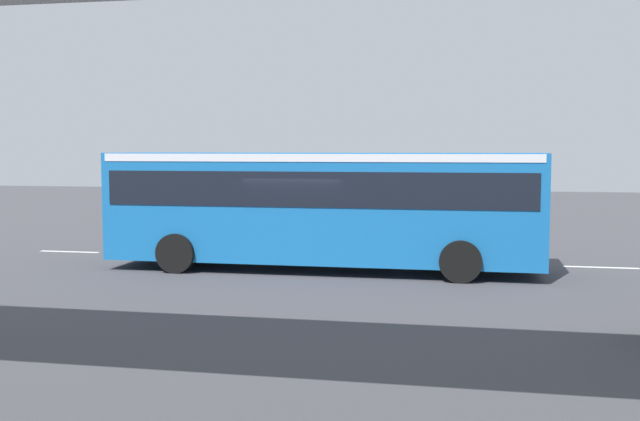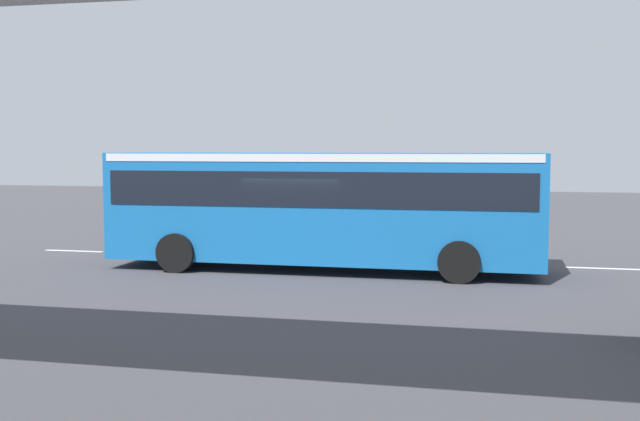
# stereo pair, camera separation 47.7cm
# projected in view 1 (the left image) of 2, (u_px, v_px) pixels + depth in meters

# --- Properties ---
(ground) EXTENTS (80.00, 80.00, 0.00)m
(ground) POSITION_uv_depth(u_px,v_px,m) (301.00, 270.00, 20.25)
(ground) COLOR #424247
(city_bus) EXTENTS (11.54, 2.85, 3.15)m
(city_bus) POSITION_uv_depth(u_px,v_px,m) (322.00, 200.00, 20.19)
(city_bus) COLOR #196BB7
(city_bus) RESTS_ON ground
(pedestrian) EXTENTS (0.38, 0.38, 1.79)m
(pedestrian) POSITION_uv_depth(u_px,v_px,m) (324.00, 227.00, 22.94)
(pedestrian) COLOR #2D2D38
(pedestrian) RESTS_ON ground
(traffic_sign) EXTENTS (0.08, 0.60, 2.80)m
(traffic_sign) POSITION_uv_depth(u_px,v_px,m) (305.00, 190.00, 24.83)
(traffic_sign) COLOR slate
(traffic_sign) RESTS_ON ground
(lane_dash_leftmost) EXTENTS (2.00, 0.20, 0.01)m
(lane_dash_leftmost) POSITION_uv_depth(u_px,v_px,m) (601.00, 267.00, 20.72)
(lane_dash_leftmost) COLOR silver
(lane_dash_leftmost) RESTS_ON ground
(lane_dash_left) EXTENTS (2.00, 0.20, 0.01)m
(lane_dash_left) POSITION_uv_depth(u_px,v_px,m) (454.00, 263.00, 21.51)
(lane_dash_left) COLOR silver
(lane_dash_left) RESTS_ON ground
(lane_dash_centre) EXTENTS (2.00, 0.20, 0.01)m
(lane_dash_centre) POSITION_uv_depth(u_px,v_px,m) (317.00, 259.00, 22.30)
(lane_dash_centre) COLOR silver
(lane_dash_centre) RESTS_ON ground
(lane_dash_right) EXTENTS (2.00, 0.20, 0.01)m
(lane_dash_right) POSITION_uv_depth(u_px,v_px,m) (189.00, 255.00, 23.08)
(lane_dash_right) COLOR silver
(lane_dash_right) RESTS_ON ground
(lane_dash_rightmost) EXTENTS (2.00, 0.20, 0.01)m
(lane_dash_rightmost) POSITION_uv_depth(u_px,v_px,m) (70.00, 252.00, 23.87)
(lane_dash_rightmost) COLOR silver
(lane_dash_rightmost) RESTS_ON ground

